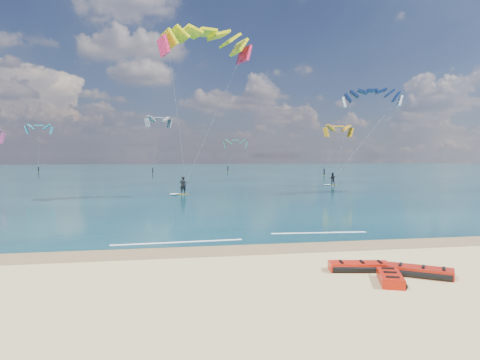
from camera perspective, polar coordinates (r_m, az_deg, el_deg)
The scene contains 10 objects.
ground at distance 56.53m, azimuth -6.61°, elevation -1.17°, with size 320.00×320.00×0.00m, color tan.
wet_sand_strip at distance 20.02m, azimuth -0.34°, elevation -9.28°, with size 320.00×2.40×0.01m, color brown.
sea at distance 120.39m, azimuth -8.39°, elevation 1.17°, with size 320.00×200.00×0.04m, color #092A33.
packed_kite_left at distance 17.13m, azimuth 15.58°, elevation -11.57°, with size 2.43×1.05×0.38m, color red, non-canonical shape.
packed_kite_mid at distance 17.12m, azimuth 22.86°, elevation -11.73°, with size 2.42×1.08×0.39m, color #AD1A0C, non-canonical shape.
packed_kite_right at distance 15.91m, azimuth 19.39°, elevation -12.80°, with size 1.90×1.05×0.38m, color red, non-canonical shape.
kitesurfer_main at distance 44.24m, azimuth -6.16°, elevation 9.39°, with size 9.50×10.44×17.59m.
kitesurfer_far at distance 62.76m, azimuth 14.81°, elevation 6.22°, with size 10.47×7.63×14.81m.
shoreline_foam at distance 22.67m, azimuth 0.81°, elevation -7.69°, with size 13.85×1.91×0.01m.
distant_kites at distance 99.82m, azimuth -11.42°, elevation 3.81°, with size 73.86×34.40×13.00m.
Camera 1 is at (-3.26, -16.27, 4.35)m, focal length 32.00 mm.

